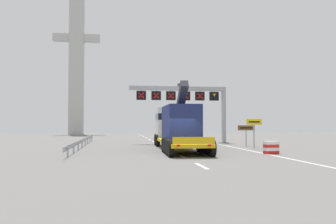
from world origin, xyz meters
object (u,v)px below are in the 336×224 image
Objects in this scene: overhead_lane_gantry at (189,97)px; tourist_info_sign_brown at (246,130)px; exit_sign_yellow at (254,126)px; crash_barrier_striped at (271,148)px; heavy_haul_truck_yellow at (176,125)px; bridge_pylon_distant at (77,55)px.

tourist_info_sign_brown is at bearing -52.55° from overhead_lane_gantry.
exit_sign_yellow is 2.42× the size of crash_barrier_striped.
overhead_lane_gantry reaches higher than crash_barrier_striped.
heavy_haul_truck_yellow is at bearing -109.13° from overhead_lane_gantry.
overhead_lane_gantry is at bearing 102.44° from crash_barrier_striped.
heavy_haul_truck_yellow is 7.14× the size of tourist_info_sign_brown.
exit_sign_yellow reaches higher than crash_barrier_striped.
exit_sign_yellow is at bearing 78.62° from crash_barrier_striped.
exit_sign_yellow is at bearing -60.65° from overhead_lane_gantry.
tourist_info_sign_brown is 1.88× the size of crash_barrier_striped.
crash_barrier_striped is at bearing -68.17° from bridge_pylon_distant.
heavy_haul_truck_yellow is 7.12m from exit_sign_yellow.
bridge_pylon_distant reaches higher than exit_sign_yellow.
exit_sign_yellow reaches higher than tourist_info_sign_brown.
bridge_pylon_distant is at bearing 117.39° from tourist_info_sign_brown.
bridge_pylon_distant is (-20.11, 40.87, 13.81)m from exit_sign_yellow.
tourist_info_sign_brown is 0.06× the size of bridge_pylon_distant.
crash_barrier_striped is at bearing -77.56° from overhead_lane_gantry.
heavy_haul_truck_yellow reaches higher than tourist_info_sign_brown.
heavy_haul_truck_yellow is 8.43m from crash_barrier_striped.
crash_barrier_striped is at bearing -98.83° from tourist_info_sign_brown.
overhead_lane_gantry reaches higher than tourist_info_sign_brown.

